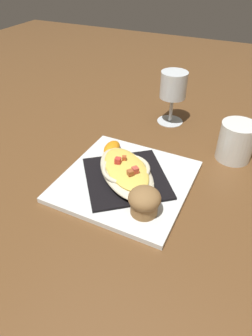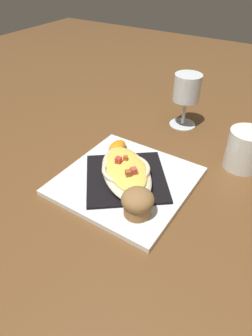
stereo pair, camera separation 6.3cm
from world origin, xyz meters
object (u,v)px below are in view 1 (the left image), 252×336
Objects in this scene: square_plate at (126,181)px; coffee_mug at (236,143)px; stemmed_glass at (172,88)px; muffin at (144,201)px; gratin_dish at (126,171)px; orange_garnish at (112,148)px.

square_plate is 0.29m from coffee_mug.
coffee_mug is 0.24m from stemmed_glass.
coffee_mug is (-0.28, 0.13, 0.00)m from muffin.
muffin is at bearing 43.94° from gratin_dish.
muffin is 0.40m from stemmed_glass.
stemmed_glass is (-0.31, -0.00, 0.07)m from gratin_dish.
square_plate is at bearing 0.90° from stemmed_glass.
muffin is at bearing -24.32° from coffee_mug.
coffee_mug is (-0.20, 0.20, 0.04)m from square_plate.
square_plate is 4.37× the size of muffin.
orange_garnish is at bearing -136.46° from gratin_dish.
muffin is 0.42× the size of stemmed_glass.
gratin_dish reaches higher than orange_garnish.
stemmed_glass is (-0.11, -0.20, 0.06)m from coffee_mug.
stemmed_glass reaches higher than coffee_mug.
square_plate is at bearing -139.74° from gratin_dish.
coffee_mug is at bearing 114.02° from orange_garnish.
stemmed_glass reaches higher than orange_garnish.
gratin_dish is at bearing 43.54° from orange_garnish.
muffin is (0.08, 0.07, 0.01)m from gratin_dish.
gratin_dish is 1.40× the size of stemmed_glass.
stemmed_glass is at bearing -179.10° from square_plate.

